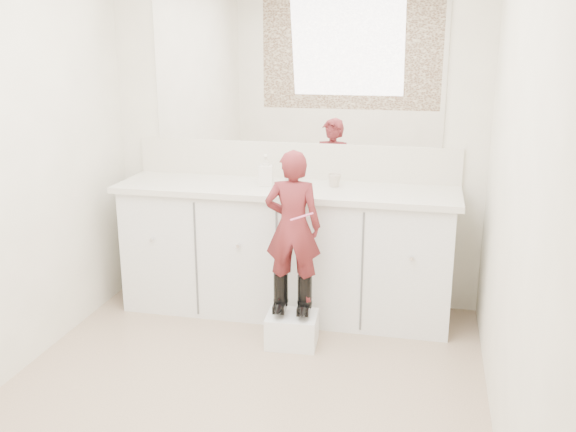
# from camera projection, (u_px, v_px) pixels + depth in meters

# --- Properties ---
(floor) EXTENTS (3.00, 3.00, 0.00)m
(floor) POSITION_uv_depth(u_px,v_px,m) (234.00, 403.00, 3.35)
(floor) COLOR #90725E
(floor) RESTS_ON ground
(wall_back) EXTENTS (2.60, 0.00, 2.60)m
(wall_back) POSITION_uv_depth(u_px,v_px,m) (295.00, 134.00, 4.44)
(wall_back) COLOR beige
(wall_back) RESTS_ON floor
(wall_front) EXTENTS (2.60, 0.00, 2.60)m
(wall_front) POSITION_uv_depth(u_px,v_px,m) (47.00, 305.00, 1.62)
(wall_front) COLOR beige
(wall_front) RESTS_ON floor
(wall_right) EXTENTS (0.00, 3.00, 3.00)m
(wall_right) POSITION_uv_depth(u_px,v_px,m) (518.00, 194.00, 2.75)
(wall_right) COLOR beige
(wall_right) RESTS_ON floor
(vanity_cabinet) EXTENTS (2.20, 0.55, 0.85)m
(vanity_cabinet) POSITION_uv_depth(u_px,v_px,m) (286.00, 252.00, 4.39)
(vanity_cabinet) COLOR silver
(vanity_cabinet) RESTS_ON floor
(countertop) EXTENTS (2.28, 0.58, 0.04)m
(countertop) POSITION_uv_depth(u_px,v_px,m) (286.00, 190.00, 4.25)
(countertop) COLOR beige
(countertop) RESTS_ON vanity_cabinet
(backsplash) EXTENTS (2.28, 0.03, 0.25)m
(backsplash) POSITION_uv_depth(u_px,v_px,m) (294.00, 160.00, 4.47)
(backsplash) COLOR beige
(backsplash) RESTS_ON countertop
(mirror) EXTENTS (2.00, 0.02, 1.00)m
(mirror) POSITION_uv_depth(u_px,v_px,m) (295.00, 69.00, 4.30)
(mirror) COLOR white
(mirror) RESTS_ON wall_back
(dot_panel) EXTENTS (2.00, 0.01, 1.20)m
(dot_panel) POSITION_uv_depth(u_px,v_px,m) (30.00, 126.00, 1.51)
(dot_panel) COLOR #472819
(dot_panel) RESTS_ON wall_front
(faucet) EXTENTS (0.08, 0.08, 0.10)m
(faucet) POSITION_uv_depth(u_px,v_px,m) (291.00, 174.00, 4.39)
(faucet) COLOR silver
(faucet) RESTS_ON countertop
(cup) EXTENTS (0.10, 0.10, 0.09)m
(cup) POSITION_uv_depth(u_px,v_px,m) (334.00, 180.00, 4.24)
(cup) COLOR beige
(cup) RESTS_ON countertop
(soap_bottle) EXTENTS (0.11, 0.11, 0.21)m
(soap_bottle) POSITION_uv_depth(u_px,v_px,m) (266.00, 170.00, 4.26)
(soap_bottle) COLOR silver
(soap_bottle) RESTS_ON countertop
(step_stool) EXTENTS (0.33, 0.28, 0.20)m
(step_stool) POSITION_uv_depth(u_px,v_px,m) (292.00, 329.00, 3.98)
(step_stool) COLOR white
(step_stool) RESTS_ON floor
(boot_left) EXTENTS (0.11, 0.18, 0.26)m
(boot_left) POSITION_uv_depth(u_px,v_px,m) (281.00, 293.00, 3.95)
(boot_left) COLOR black
(boot_left) RESTS_ON step_stool
(boot_right) EXTENTS (0.11, 0.18, 0.26)m
(boot_right) POSITION_uv_depth(u_px,v_px,m) (305.00, 295.00, 3.92)
(boot_right) COLOR black
(boot_right) RESTS_ON step_stool
(toddler) EXTENTS (0.35, 0.24, 0.93)m
(toddler) POSITION_uv_depth(u_px,v_px,m) (293.00, 226.00, 3.81)
(toddler) COLOR #A23239
(toddler) RESTS_ON step_stool
(toothbrush) EXTENTS (0.14, 0.02, 0.06)m
(toothbrush) POSITION_uv_depth(u_px,v_px,m) (302.00, 217.00, 3.70)
(toothbrush) COLOR #EE5C90
(toothbrush) RESTS_ON toddler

